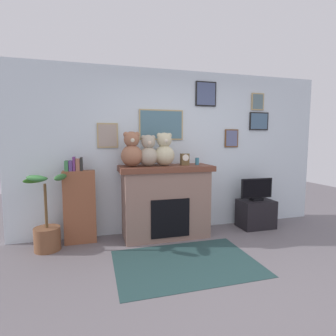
{
  "coord_description": "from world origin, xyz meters",
  "views": [
    {
      "loc": [
        -1.35,
        -2.21,
        1.49
      ],
      "look_at": [
        -0.25,
        1.66,
        1.07
      ],
      "focal_mm": 28.39,
      "sensor_mm": 36.0,
      "label": 1
    }
  ],
  "objects_px": {
    "tv_stand": "(256,214)",
    "teddy_bear_tan": "(132,151)",
    "mantel_clock": "(185,159)",
    "teddy_bear_grey": "(148,152)",
    "teddy_bear_cream": "(164,151)",
    "candle_jar": "(197,161)",
    "bookshelf": "(80,205)",
    "potted_plant": "(47,227)",
    "fireplace": "(165,201)",
    "television": "(257,190)"
  },
  "relations": [
    {
      "from": "tv_stand",
      "to": "candle_jar",
      "type": "bearing_deg",
      "value": 179.93
    },
    {
      "from": "potted_plant",
      "to": "television",
      "type": "bearing_deg",
      "value": 1.08
    },
    {
      "from": "potted_plant",
      "to": "teddy_bear_tan",
      "type": "xyz_separation_m",
      "value": [
        1.17,
        0.06,
        1.01
      ]
    },
    {
      "from": "television",
      "to": "teddy_bear_cream",
      "type": "relative_size",
      "value": 1.16
    },
    {
      "from": "fireplace",
      "to": "teddy_bear_tan",
      "type": "height_order",
      "value": "teddy_bear_tan"
    },
    {
      "from": "potted_plant",
      "to": "tv_stand",
      "type": "relative_size",
      "value": 1.82
    },
    {
      "from": "fireplace",
      "to": "potted_plant",
      "type": "relative_size",
      "value": 1.34
    },
    {
      "from": "fireplace",
      "to": "bookshelf",
      "type": "bearing_deg",
      "value": 176.32
    },
    {
      "from": "mantel_clock",
      "to": "teddy_bear_cream",
      "type": "xyz_separation_m",
      "value": [
        -0.33,
        0.0,
        0.13
      ]
    },
    {
      "from": "tv_stand",
      "to": "mantel_clock",
      "type": "height_order",
      "value": "mantel_clock"
    },
    {
      "from": "tv_stand",
      "to": "television",
      "type": "xyz_separation_m",
      "value": [
        -0.0,
        -0.0,
        0.42
      ]
    },
    {
      "from": "television",
      "to": "teddy_bear_grey",
      "type": "height_order",
      "value": "teddy_bear_grey"
    },
    {
      "from": "fireplace",
      "to": "bookshelf",
      "type": "relative_size",
      "value": 1.12
    },
    {
      "from": "teddy_bear_grey",
      "to": "teddy_bear_cream",
      "type": "xyz_separation_m",
      "value": [
        0.24,
        -0.0,
        0.02
      ]
    },
    {
      "from": "television",
      "to": "teddy_bear_grey",
      "type": "distance_m",
      "value": 1.97
    },
    {
      "from": "tv_stand",
      "to": "teddy_bear_tan",
      "type": "distance_m",
      "value": 2.37
    },
    {
      "from": "teddy_bear_grey",
      "to": "candle_jar",
      "type": "bearing_deg",
      "value": 0.04
    },
    {
      "from": "television",
      "to": "teddy_bear_cream",
      "type": "distance_m",
      "value": 1.75
    },
    {
      "from": "mantel_clock",
      "to": "teddy_bear_cream",
      "type": "height_order",
      "value": "teddy_bear_cream"
    },
    {
      "from": "tv_stand",
      "to": "teddy_bear_tan",
      "type": "bearing_deg",
      "value": 179.98
    },
    {
      "from": "television",
      "to": "mantel_clock",
      "type": "relative_size",
      "value": 3.22
    },
    {
      "from": "bookshelf",
      "to": "teddy_bear_grey",
      "type": "distance_m",
      "value": 1.25
    },
    {
      "from": "candle_jar",
      "to": "mantel_clock",
      "type": "xyz_separation_m",
      "value": [
        -0.2,
        -0.0,
        0.04
      ]
    },
    {
      "from": "bookshelf",
      "to": "television",
      "type": "distance_m",
      "value": 2.86
    },
    {
      "from": "fireplace",
      "to": "tv_stand",
      "type": "height_order",
      "value": "fireplace"
    },
    {
      "from": "bookshelf",
      "to": "mantel_clock",
      "type": "distance_m",
      "value": 1.69
    },
    {
      "from": "teddy_bear_tan",
      "to": "potted_plant",
      "type": "bearing_deg",
      "value": -176.88
    },
    {
      "from": "potted_plant",
      "to": "television",
      "type": "xyz_separation_m",
      "value": [
        3.28,
        0.06,
        0.33
      ]
    },
    {
      "from": "bookshelf",
      "to": "potted_plant",
      "type": "distance_m",
      "value": 0.51
    },
    {
      "from": "potted_plant",
      "to": "mantel_clock",
      "type": "bearing_deg",
      "value": 1.82
    },
    {
      "from": "potted_plant",
      "to": "teddy_bear_cream",
      "type": "relative_size",
      "value": 2.1
    },
    {
      "from": "tv_stand",
      "to": "teddy_bear_cream",
      "type": "distance_m",
      "value": 1.95
    },
    {
      "from": "television",
      "to": "teddy_bear_tan",
      "type": "relative_size",
      "value": 1.13
    },
    {
      "from": "mantel_clock",
      "to": "candle_jar",
      "type": "bearing_deg",
      "value": 0.39
    },
    {
      "from": "bookshelf",
      "to": "television",
      "type": "height_order",
      "value": "bookshelf"
    },
    {
      "from": "fireplace",
      "to": "television",
      "type": "bearing_deg",
      "value": -0.73
    },
    {
      "from": "candle_jar",
      "to": "teddy_bear_grey",
      "type": "bearing_deg",
      "value": -179.96
    },
    {
      "from": "teddy_bear_tan",
      "to": "teddy_bear_cream",
      "type": "distance_m",
      "value": 0.49
    },
    {
      "from": "mantel_clock",
      "to": "tv_stand",
      "type": "bearing_deg",
      "value": 0.01
    },
    {
      "from": "tv_stand",
      "to": "teddy_bear_grey",
      "type": "xyz_separation_m",
      "value": [
        -1.86,
        0.0,
        1.08
      ]
    },
    {
      "from": "fireplace",
      "to": "potted_plant",
      "type": "distance_m",
      "value": 1.7
    },
    {
      "from": "potted_plant",
      "to": "teddy_bear_grey",
      "type": "xyz_separation_m",
      "value": [
        1.42,
        0.06,
        0.99
      ]
    },
    {
      "from": "bookshelf",
      "to": "fireplace",
      "type": "bearing_deg",
      "value": -3.68
    },
    {
      "from": "fireplace",
      "to": "mantel_clock",
      "type": "bearing_deg",
      "value": -3.59
    },
    {
      "from": "teddy_bear_tan",
      "to": "bookshelf",
      "type": "bearing_deg",
      "value": 172.45
    },
    {
      "from": "tv_stand",
      "to": "television",
      "type": "relative_size",
      "value": 0.99
    },
    {
      "from": "tv_stand",
      "to": "teddy_bear_grey",
      "type": "distance_m",
      "value": 2.15
    },
    {
      "from": "tv_stand",
      "to": "mantel_clock",
      "type": "bearing_deg",
      "value": -179.99
    },
    {
      "from": "bookshelf",
      "to": "teddy_bear_cream",
      "type": "relative_size",
      "value": 2.52
    },
    {
      "from": "television",
      "to": "mantel_clock",
      "type": "height_order",
      "value": "mantel_clock"
    }
  ]
}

